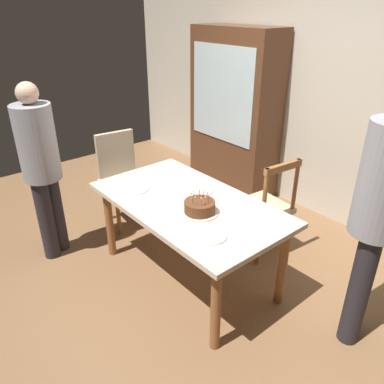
{
  "coord_description": "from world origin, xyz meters",
  "views": [
    {
      "loc": [
        2.02,
        -1.65,
        2.13
      ],
      "look_at": [
        0.05,
        0.0,
        0.83
      ],
      "focal_mm": 35.32,
      "sensor_mm": 36.0,
      "label": 1
    }
  ],
  "objects_px": {
    "plate_near_celebrant": "(136,189)",
    "plate_near_guest": "(211,236)",
    "chair_upholstered": "(121,174)",
    "dining_table": "(188,211)",
    "birthday_cake": "(200,208)",
    "china_cabinet": "(234,113)",
    "chair_spindle_back": "(264,208)",
    "person_celebrant": "(41,164)",
    "plate_far_side": "(200,190)",
    "person_guest": "(379,211)"
  },
  "relations": [
    {
      "from": "dining_table",
      "to": "china_cabinet",
      "type": "bearing_deg",
      "value": 123.45
    },
    {
      "from": "chair_upholstered",
      "to": "person_guest",
      "type": "relative_size",
      "value": 0.54
    },
    {
      "from": "chair_spindle_back",
      "to": "birthday_cake",
      "type": "bearing_deg",
      "value": -86.85
    },
    {
      "from": "plate_near_guest",
      "to": "person_celebrant",
      "type": "height_order",
      "value": "person_celebrant"
    },
    {
      "from": "chair_spindle_back",
      "to": "person_celebrant",
      "type": "bearing_deg",
      "value": -129.39
    },
    {
      "from": "plate_near_celebrant",
      "to": "plate_near_guest",
      "type": "xyz_separation_m",
      "value": [
        0.92,
        0.0,
        0.0
      ]
    },
    {
      "from": "chair_upholstered",
      "to": "person_guest",
      "type": "distance_m",
      "value": 2.5
    },
    {
      "from": "birthday_cake",
      "to": "plate_near_celebrant",
      "type": "height_order",
      "value": "birthday_cake"
    },
    {
      "from": "birthday_cake",
      "to": "chair_upholstered",
      "type": "relative_size",
      "value": 0.29
    },
    {
      "from": "plate_near_celebrant",
      "to": "person_celebrant",
      "type": "height_order",
      "value": "person_celebrant"
    },
    {
      "from": "china_cabinet",
      "to": "chair_upholstered",
      "type": "bearing_deg",
      "value": -96.25
    },
    {
      "from": "plate_near_guest",
      "to": "chair_upholstered",
      "type": "bearing_deg",
      "value": 170.35
    },
    {
      "from": "plate_near_celebrant",
      "to": "plate_far_side",
      "type": "bearing_deg",
      "value": 48.0
    },
    {
      "from": "plate_near_guest",
      "to": "china_cabinet",
      "type": "xyz_separation_m",
      "value": [
        -1.51,
        1.76,
        0.22
      ]
    },
    {
      "from": "plate_near_guest",
      "to": "plate_far_side",
      "type": "bearing_deg",
      "value": 144.48
    },
    {
      "from": "china_cabinet",
      "to": "chair_spindle_back",
      "type": "bearing_deg",
      "value": -33.9
    },
    {
      "from": "plate_near_guest",
      "to": "person_celebrant",
      "type": "xyz_separation_m",
      "value": [
        -1.55,
        -0.53,
        0.16
      ]
    },
    {
      "from": "plate_far_side",
      "to": "person_celebrant",
      "type": "distance_m",
      "value": 1.37
    },
    {
      "from": "chair_spindle_back",
      "to": "person_celebrant",
      "type": "xyz_separation_m",
      "value": [
        -1.23,
        -1.49,
        0.44
      ]
    },
    {
      "from": "dining_table",
      "to": "birthday_cake",
      "type": "relative_size",
      "value": 5.73
    },
    {
      "from": "chair_spindle_back",
      "to": "china_cabinet",
      "type": "xyz_separation_m",
      "value": [
        -1.18,
        0.8,
        0.49
      ]
    },
    {
      "from": "dining_table",
      "to": "china_cabinet",
      "type": "xyz_separation_m",
      "value": [
        -1.03,
        1.56,
        0.31
      ]
    },
    {
      "from": "chair_upholstered",
      "to": "person_celebrant",
      "type": "bearing_deg",
      "value": -81.64
    },
    {
      "from": "plate_near_celebrant",
      "to": "chair_upholstered",
      "type": "xyz_separation_m",
      "value": [
        -0.75,
        0.28,
        -0.2
      ]
    },
    {
      "from": "person_guest",
      "to": "plate_near_celebrant",
      "type": "bearing_deg",
      "value": -157.72
    },
    {
      "from": "china_cabinet",
      "to": "dining_table",
      "type": "bearing_deg",
      "value": -56.55
    },
    {
      "from": "plate_near_guest",
      "to": "china_cabinet",
      "type": "relative_size",
      "value": 0.12
    },
    {
      "from": "dining_table",
      "to": "chair_upholstered",
      "type": "xyz_separation_m",
      "value": [
        -1.19,
        0.08,
        -0.11
      ]
    },
    {
      "from": "person_guest",
      "to": "dining_table",
      "type": "bearing_deg",
      "value": -158.51
    },
    {
      "from": "dining_table",
      "to": "birthday_cake",
      "type": "distance_m",
      "value": 0.25
    },
    {
      "from": "plate_near_celebrant",
      "to": "person_celebrant",
      "type": "distance_m",
      "value": 0.84
    },
    {
      "from": "birthday_cake",
      "to": "china_cabinet",
      "type": "relative_size",
      "value": 0.15
    },
    {
      "from": "birthday_cake",
      "to": "person_guest",
      "type": "xyz_separation_m",
      "value": [
        1.03,
        0.54,
        0.23
      ]
    },
    {
      "from": "chair_upholstered",
      "to": "plate_near_guest",
      "type": "bearing_deg",
      "value": -9.65
    },
    {
      "from": "plate_far_side",
      "to": "person_celebrant",
      "type": "relative_size",
      "value": 0.14
    },
    {
      "from": "person_celebrant",
      "to": "chair_upholstered",
      "type": "bearing_deg",
      "value": 98.36
    },
    {
      "from": "chair_upholstered",
      "to": "dining_table",
      "type": "bearing_deg",
      "value": -4.03
    },
    {
      "from": "plate_near_celebrant",
      "to": "plate_near_guest",
      "type": "relative_size",
      "value": 1.0
    },
    {
      "from": "person_guest",
      "to": "chair_spindle_back",
      "type": "bearing_deg",
      "value": 165.46
    },
    {
      "from": "birthday_cake",
      "to": "plate_near_celebrant",
      "type": "relative_size",
      "value": 1.27
    },
    {
      "from": "china_cabinet",
      "to": "person_celebrant",
      "type": "bearing_deg",
      "value": -91.05
    },
    {
      "from": "dining_table",
      "to": "china_cabinet",
      "type": "distance_m",
      "value": 1.89
    },
    {
      "from": "plate_near_celebrant",
      "to": "person_guest",
      "type": "height_order",
      "value": "person_guest"
    },
    {
      "from": "china_cabinet",
      "to": "plate_near_guest",
      "type": "bearing_deg",
      "value": -49.34
    },
    {
      "from": "dining_table",
      "to": "plate_near_celebrant",
      "type": "bearing_deg",
      "value": -155.57
    },
    {
      "from": "plate_near_celebrant",
      "to": "chair_upholstered",
      "type": "relative_size",
      "value": 0.23
    },
    {
      "from": "plate_far_side",
      "to": "china_cabinet",
      "type": "relative_size",
      "value": 0.12
    },
    {
      "from": "birthday_cake",
      "to": "plate_near_celebrant",
      "type": "xyz_separation_m",
      "value": [
        -0.64,
        -0.15,
        -0.04
      ]
    },
    {
      "from": "dining_table",
      "to": "person_celebrant",
      "type": "bearing_deg",
      "value": -145.69
    },
    {
      "from": "birthday_cake",
      "to": "chair_spindle_back",
      "type": "relative_size",
      "value": 0.29
    }
  ]
}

